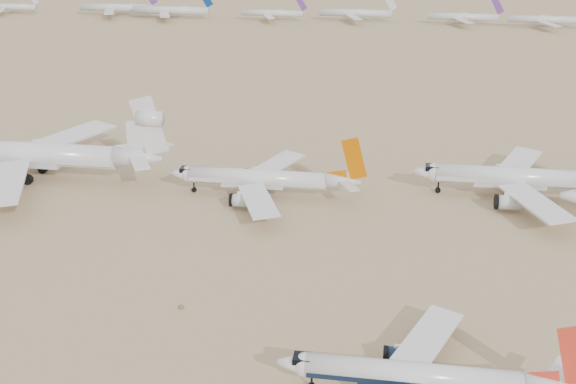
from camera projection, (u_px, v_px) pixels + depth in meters
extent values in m
plane|color=#866A4E|center=(356.00, 378.00, 104.12)|extent=(7000.00, 7000.00, 0.00)
cylinder|color=silver|center=(413.00, 375.00, 98.25)|extent=(29.62, 3.50, 3.50)
cube|color=black|center=(413.00, 377.00, 98.42)|extent=(29.02, 3.55, 0.79)
sphere|color=silver|center=(306.00, 365.00, 100.35)|extent=(3.50, 3.50, 3.50)
cube|color=black|center=(302.00, 359.00, 100.06)|extent=(2.45, 2.28, 0.88)
cube|color=silver|center=(428.00, 337.00, 107.64)|extent=(11.44, 18.02, 0.55)
cube|color=silver|center=(560.00, 369.00, 98.29)|extent=(4.70, 6.15, 0.21)
cylinder|color=black|center=(401.00, 356.00, 105.97)|extent=(4.11, 2.52, 2.52)
cube|color=red|center=(575.00, 355.00, 93.31)|extent=(5.61, 0.28, 9.25)
cylinder|color=black|center=(420.00, 384.00, 101.58)|extent=(1.47, 0.88, 1.47)
cylinder|color=silver|center=(515.00, 177.00, 163.98)|extent=(35.88, 4.36, 4.36)
cube|color=silver|center=(514.00, 179.00, 164.18)|extent=(35.17, 4.43, 0.98)
sphere|color=silver|center=(435.00, 172.00, 166.52)|extent=(4.36, 4.36, 4.36)
cube|color=black|center=(432.00, 167.00, 166.15)|extent=(3.05, 2.83, 1.09)
cube|color=silver|center=(536.00, 202.00, 152.34)|extent=(13.86, 21.84, 0.67)
cylinder|color=silver|center=(509.00, 203.00, 157.21)|extent=(4.98, 3.14, 3.14)
cube|color=silver|center=(519.00, 162.00, 175.41)|extent=(13.86, 21.84, 0.67)
cylinder|color=silver|center=(500.00, 174.00, 173.41)|extent=(4.98, 3.14, 3.14)
cylinder|color=black|center=(438.00, 190.00, 168.04)|extent=(1.31, 0.55, 1.31)
cylinder|color=black|center=(521.00, 199.00, 162.55)|extent=(1.83, 1.09, 1.83)
cylinder|color=black|center=(517.00, 189.00, 168.12)|extent=(1.83, 1.09, 1.83)
cylinder|color=silver|center=(257.00, 178.00, 164.82)|extent=(32.03, 3.91, 3.91)
cube|color=silver|center=(257.00, 180.00, 165.01)|extent=(31.39, 3.97, 0.88)
sphere|color=silver|center=(189.00, 174.00, 167.09)|extent=(3.91, 3.91, 3.91)
cube|color=black|center=(186.00, 169.00, 166.76)|extent=(2.74, 2.54, 0.98)
cone|color=silver|center=(343.00, 181.00, 161.90)|extent=(8.01, 3.91, 3.91)
cube|color=silver|center=(258.00, 200.00, 154.42)|extent=(12.37, 19.49, 0.60)
cube|color=silver|center=(349.00, 186.00, 158.12)|extent=(5.08, 6.65, 0.23)
cylinder|color=silver|center=(242.00, 201.00, 158.77)|extent=(4.45, 2.82, 2.82)
cube|color=silver|center=(276.00, 164.00, 175.04)|extent=(12.37, 19.49, 0.60)
cube|color=silver|center=(352.00, 174.00, 164.87)|extent=(5.08, 6.65, 0.23)
cylinder|color=silver|center=(256.00, 175.00, 173.25)|extent=(4.45, 2.82, 2.82)
cube|color=#C05800|center=(354.00, 159.00, 159.45)|extent=(6.07, 0.31, 10.00)
cylinder|color=black|center=(194.00, 190.00, 168.45)|extent=(1.17, 0.49, 1.17)
cylinder|color=black|center=(261.00, 197.00, 163.54)|extent=(1.64, 0.98, 1.64)
cylinder|color=black|center=(265.00, 188.00, 168.54)|extent=(1.64, 0.98, 1.64)
cylinder|color=silver|center=(25.00, 153.00, 174.64)|extent=(46.56, 5.57, 5.57)
cube|color=silver|center=(25.00, 156.00, 174.91)|extent=(45.63, 5.66, 1.25)
cone|color=silver|center=(139.00, 158.00, 170.40)|extent=(11.64, 5.57, 5.57)
cube|color=silver|center=(5.00, 183.00, 159.57)|extent=(17.98, 28.34, 0.87)
cube|color=silver|center=(140.00, 163.00, 164.92)|extent=(7.39, 9.66, 0.33)
cube|color=silver|center=(69.00, 137.00, 189.44)|extent=(17.98, 28.34, 0.87)
cube|color=silver|center=(155.00, 148.00, 174.71)|extent=(7.39, 9.66, 0.33)
cylinder|color=silver|center=(39.00, 151.00, 186.82)|extent=(6.47, 4.01, 4.01)
cube|color=silver|center=(149.00, 126.00, 166.85)|extent=(8.82, 0.45, 14.54)
cylinder|color=silver|center=(150.00, 118.00, 166.12)|extent=(5.82, 3.61, 3.61)
cylinder|color=black|center=(28.00, 180.00, 172.82)|extent=(2.34, 1.39, 2.34)
cylinder|color=black|center=(43.00, 168.00, 179.94)|extent=(2.34, 1.39, 2.34)
cylinder|color=silver|center=(8.00, 7.00, 414.49)|extent=(34.00, 3.36, 3.36)
cube|color=silver|center=(0.00, 10.00, 406.65)|extent=(8.96, 15.65, 0.34)
cube|color=silver|center=(16.00, 5.00, 422.71)|extent=(8.96, 15.65, 0.34)
cylinder|color=silver|center=(117.00, 8.00, 407.87)|extent=(42.91, 4.24, 4.24)
cube|color=silver|center=(109.00, 12.00, 397.98)|extent=(11.30, 19.75, 0.42)
cube|color=silver|center=(124.00, 6.00, 418.25)|extent=(11.30, 19.75, 0.42)
cylinder|color=silver|center=(171.00, 10.00, 399.23)|extent=(42.95, 4.24, 4.24)
cube|color=silver|center=(164.00, 15.00, 389.33)|extent=(11.31, 19.77, 0.42)
cube|color=silver|center=(177.00, 8.00, 409.62)|extent=(11.31, 19.77, 0.42)
cylinder|color=silver|center=(272.00, 13.00, 392.56)|extent=(34.06, 3.37, 3.37)
cube|color=#612F8A|center=(301.00, 3.00, 388.10)|extent=(6.78, 0.34, 8.54)
cube|color=silver|center=(269.00, 17.00, 384.71)|extent=(8.97, 15.68, 0.34)
cube|color=silver|center=(275.00, 12.00, 400.80)|extent=(8.97, 15.68, 0.34)
cylinder|color=silver|center=(355.00, 13.00, 391.02)|extent=(39.34, 3.89, 3.89)
cube|color=silver|center=(390.00, 1.00, 385.87)|extent=(7.83, 0.39, 9.87)
cube|color=silver|center=(354.00, 17.00, 381.95)|extent=(10.36, 18.11, 0.39)
cube|color=silver|center=(356.00, 11.00, 400.53)|extent=(10.36, 18.11, 0.39)
cylinder|color=silver|center=(463.00, 17.00, 380.10)|extent=(36.75, 3.63, 3.63)
cube|color=#612F8A|center=(498.00, 6.00, 375.29)|extent=(7.32, 0.36, 9.22)
cube|color=silver|center=(464.00, 21.00, 371.63)|extent=(9.68, 16.92, 0.36)
cube|color=silver|center=(461.00, 15.00, 388.98)|extent=(9.68, 16.92, 0.36)
cylinder|color=silver|center=(546.00, 20.00, 371.35)|extent=(38.14, 3.77, 3.77)
cube|color=silver|center=(549.00, 24.00, 362.56)|extent=(10.05, 17.56, 0.38)
cube|color=silver|center=(542.00, 18.00, 380.57)|extent=(10.05, 17.56, 0.38)
ellipsoid|color=brown|center=(181.00, 307.00, 121.45)|extent=(0.98, 0.98, 0.54)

